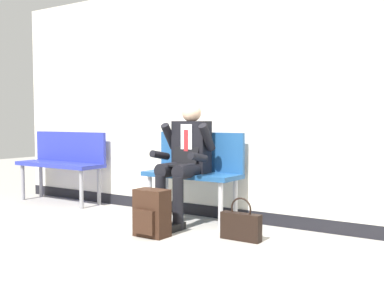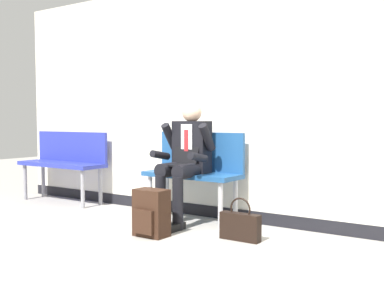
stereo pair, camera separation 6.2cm
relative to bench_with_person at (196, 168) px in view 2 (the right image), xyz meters
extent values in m
plane|color=#9E9991|center=(0.28, -0.30, -0.57)|extent=(18.00, 18.00, 0.00)
cube|color=beige|center=(0.28, 0.28, 1.32)|extent=(6.49, 0.12, 1.48)
cube|color=silver|center=(0.28, 0.28, 0.07)|extent=(6.49, 0.12, 1.02)
cube|color=black|center=(0.28, 0.28, -0.50)|extent=(6.49, 0.14, 0.13)
cube|color=navy|center=(0.00, -0.07, -0.07)|extent=(1.07, 0.42, 0.05)
cube|color=navy|center=(0.00, 0.11, 0.17)|extent=(1.07, 0.04, 0.43)
cylinder|color=#B7B7BC|center=(-0.45, -0.22, -0.33)|extent=(0.05, 0.05, 0.48)
cylinder|color=#B7B7BC|center=(-0.45, 0.08, -0.33)|extent=(0.05, 0.05, 0.48)
cylinder|color=#B7B7BC|center=(0.45, -0.22, -0.33)|extent=(0.05, 0.05, 0.48)
cylinder|color=#B7B7BC|center=(0.45, 0.08, -0.33)|extent=(0.05, 0.05, 0.48)
cube|color=#28339E|center=(-2.10, -0.07, -0.07)|extent=(1.30, 0.42, 0.05)
cube|color=#28339E|center=(-2.10, 0.11, 0.16)|extent=(1.30, 0.04, 0.40)
cylinder|color=gray|center=(-2.67, -0.22, -0.33)|extent=(0.05, 0.05, 0.48)
cylinder|color=gray|center=(-2.67, 0.08, -0.33)|extent=(0.05, 0.05, 0.48)
cylinder|color=gray|center=(-1.53, -0.22, -0.33)|extent=(0.05, 0.05, 0.48)
cylinder|color=gray|center=(-1.53, 0.08, -0.33)|extent=(0.05, 0.05, 0.48)
cylinder|color=black|center=(-0.11, -0.28, 0.00)|extent=(0.15, 0.40, 0.15)
cylinder|color=black|center=(-0.11, -0.47, -0.31)|extent=(0.11, 0.11, 0.53)
cube|color=black|center=(-0.11, -0.53, -0.54)|extent=(0.10, 0.26, 0.07)
cylinder|color=black|center=(0.11, -0.28, 0.00)|extent=(0.15, 0.40, 0.15)
cylinder|color=black|center=(0.11, -0.47, -0.31)|extent=(0.11, 0.11, 0.53)
cube|color=black|center=(0.11, -0.53, -0.54)|extent=(0.10, 0.26, 0.07)
cube|color=black|center=(0.00, -0.07, 0.23)|extent=(0.40, 0.18, 0.55)
cube|color=silver|center=(0.00, -0.17, 0.28)|extent=(0.14, 0.01, 0.39)
cube|color=#B22328|center=(0.00, -0.17, 0.25)|extent=(0.05, 0.01, 0.33)
sphere|color=beige|center=(0.00, -0.07, 0.60)|extent=(0.21, 0.21, 0.21)
cylinder|color=black|center=(-0.24, -0.14, 0.34)|extent=(0.09, 0.25, 0.30)
cylinder|color=black|center=(-0.24, -0.31, 0.15)|extent=(0.08, 0.27, 0.12)
cylinder|color=black|center=(0.24, -0.14, 0.34)|extent=(0.09, 0.25, 0.30)
cylinder|color=black|center=(0.24, -0.31, 0.15)|extent=(0.08, 0.27, 0.12)
cube|color=black|center=(0.00, -0.31, 0.06)|extent=(0.31, 0.22, 0.02)
cube|color=black|center=(0.00, -0.18, 0.17)|extent=(0.31, 0.08, 0.21)
cube|color=#331E14|center=(0.06, -0.83, -0.35)|extent=(0.32, 0.19, 0.44)
cube|color=#331E14|center=(0.06, -0.94, -0.41)|extent=(0.22, 0.04, 0.22)
cube|color=black|center=(0.83, -0.49, -0.45)|extent=(0.38, 0.10, 0.25)
torus|color=black|center=(0.83, -0.49, -0.28)|extent=(0.21, 0.02, 0.21)
camera|label=1|loc=(2.88, -4.32, 0.54)|focal=45.17mm
camera|label=2|loc=(2.93, -4.28, 0.54)|focal=45.17mm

